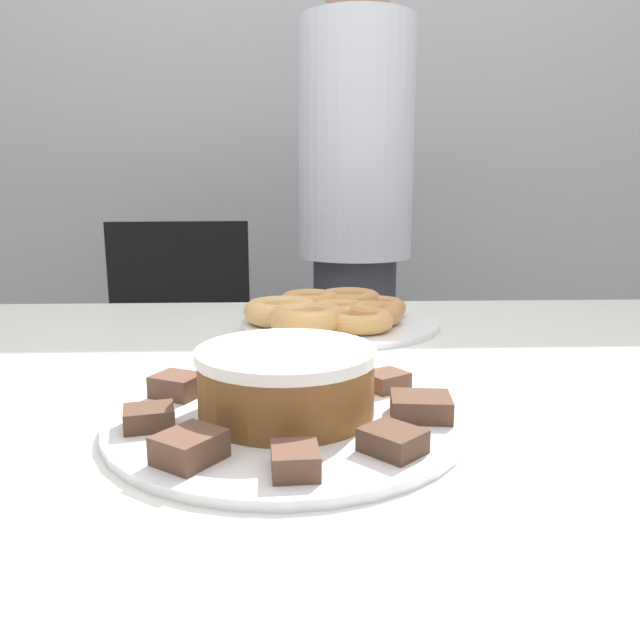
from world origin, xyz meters
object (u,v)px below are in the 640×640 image
object	(u,v)px
office_chair_left	(181,394)
plate_donuts	(340,324)
plate_cake	(287,418)
frosted_cake	(286,381)
person_standing	(355,229)

from	to	relation	value
office_chair_left	plate_donuts	bearing A→B (deg)	-61.82
office_chair_left	plate_cake	size ratio (longest dim) A/B	2.38
office_chair_left	plate_cake	world-z (taller)	office_chair_left
plate_donuts	frosted_cake	xyz separation A→B (m)	(-0.09, -0.45, 0.04)
person_standing	office_chair_left	bearing A→B (deg)	-171.27
plate_cake	plate_donuts	distance (m)	0.46
office_chair_left	frosted_cake	world-z (taller)	office_chair_left
plate_donuts	frosted_cake	size ratio (longest dim) A/B	1.88
frosted_cake	office_chair_left	bearing A→B (deg)	106.44
plate_cake	plate_donuts	size ratio (longest dim) A/B	1.07
plate_donuts	frosted_cake	bearing A→B (deg)	-100.91
office_chair_left	plate_cake	distance (m)	1.13
person_standing	frosted_cake	bearing A→B (deg)	-99.01
person_standing	office_chair_left	distance (m)	0.66
plate_donuts	person_standing	bearing A→B (deg)	82.29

